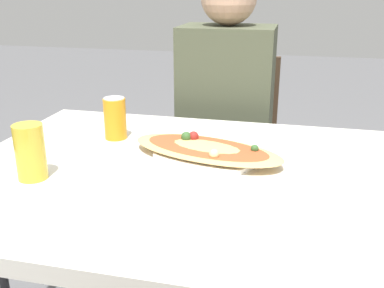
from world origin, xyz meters
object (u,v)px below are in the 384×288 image
(dining_table, at_px, (181,197))
(chair_far_seated, at_px, (228,151))
(person_seated, at_px, (225,109))
(drink_glass, at_px, (30,152))
(pizza_main, at_px, (206,151))
(soda_can, at_px, (115,118))

(dining_table, xyz_separation_m, chair_far_seated, (0.01, 0.78, -0.16))
(person_seated, bearing_deg, drink_glass, 67.03)
(pizza_main, xyz_separation_m, drink_glass, (-0.38, -0.23, 0.05))
(person_seated, bearing_deg, dining_table, 89.45)
(chair_far_seated, distance_m, soda_can, 0.71)
(dining_table, height_order, pizza_main, pizza_main)
(pizza_main, bearing_deg, dining_table, -116.32)
(dining_table, height_order, chair_far_seated, chair_far_seated)
(chair_far_seated, bearing_deg, dining_table, 89.53)
(chair_far_seated, distance_m, person_seated, 0.25)
(drink_glass, bearing_deg, pizza_main, 31.16)
(dining_table, relative_size, drink_glass, 8.41)
(dining_table, xyz_separation_m, drink_glass, (-0.33, -0.13, 0.14))
(dining_table, xyz_separation_m, person_seated, (0.01, 0.66, 0.06))
(person_seated, xyz_separation_m, pizza_main, (0.04, -0.57, 0.04))
(chair_far_seated, distance_m, pizza_main, 0.73)
(person_seated, xyz_separation_m, drink_glass, (-0.34, -0.79, 0.09))
(person_seated, distance_m, drink_glass, 0.87)
(soda_can, bearing_deg, chair_far_seated, 66.41)
(pizza_main, distance_m, soda_can, 0.31)
(chair_far_seated, xyz_separation_m, drink_glass, (-0.34, -0.91, 0.31))
(dining_table, bearing_deg, person_seated, 89.45)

